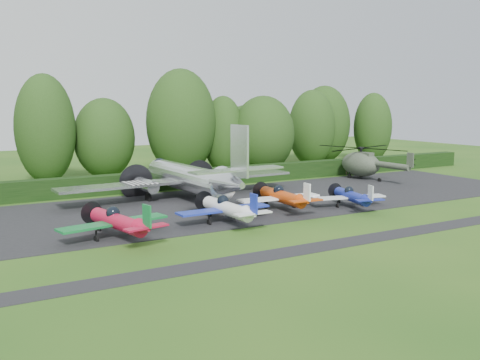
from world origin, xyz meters
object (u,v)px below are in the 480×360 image
light_plane_red (118,221)px  light_plane_white (227,208)px  light_plane_blue (352,196)px  helicopter (361,162)px  sign_board (357,164)px  light_plane_orange (282,197)px  transport_plane (189,178)px

light_plane_red → light_plane_white: (8.84, 0.45, -0.03)m
light_plane_blue → helicopter: bearing=31.4°
sign_board → helicopter: bearing=-133.0°
light_plane_white → sign_board: light_plane_white is taller
light_plane_orange → transport_plane: bearing=118.6°
light_plane_red → light_plane_blue: light_plane_red is taller
light_plane_blue → helicopter: (13.41, 13.53, 1.04)m
light_plane_orange → sign_board: size_ratio=2.28×
transport_plane → light_plane_white: transport_plane is taller
light_plane_white → light_plane_blue: bearing=2.1°
light_plane_red → light_plane_orange: size_ratio=1.03×
light_plane_orange → sign_board: 26.31m
sign_board → transport_plane: bearing=-173.9°
transport_plane → light_plane_blue: size_ratio=3.48×
helicopter → light_plane_red: bearing=-156.8°
sign_board → light_plane_red: bearing=-162.1°
helicopter → sign_board: size_ratio=4.01×
transport_plane → light_plane_orange: transport_plane is taller
light_plane_red → light_plane_white: bearing=14.3°
light_plane_red → light_plane_orange: (15.50, 2.61, -0.03)m
light_plane_orange → light_plane_blue: light_plane_orange is taller
light_plane_blue → sign_board: (15.80, 16.81, 0.28)m
light_plane_orange → sign_board: light_plane_orange is taller
light_plane_white → light_plane_blue: 12.71m
light_plane_red → helicopter: (34.97, 13.98, 0.84)m
light_plane_blue → sign_board: bearing=32.9°
helicopter → light_plane_blue: bearing=-133.3°
light_plane_orange → sign_board: bearing=31.3°
light_plane_blue → sign_board: size_ratio=1.98×
light_plane_orange → light_plane_white: bearing=-164.6°
helicopter → transport_plane: bearing=-171.7°
transport_plane → light_plane_red: 15.20m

